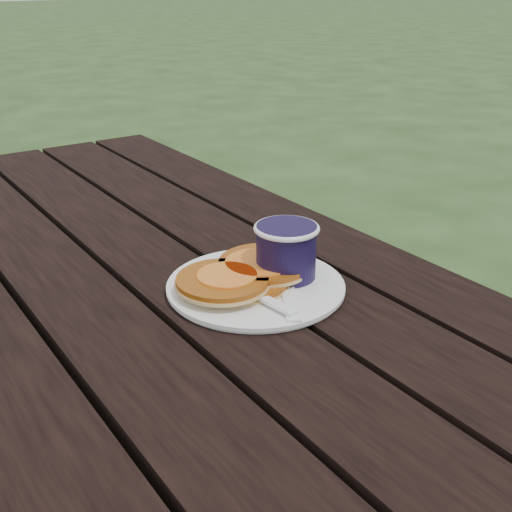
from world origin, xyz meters
TOP-DOWN VIEW (x-y plane):
  - picnic_table at (0.00, 0.00)m, footprint 1.36×1.80m
  - plate at (0.08, -0.13)m, footprint 0.32×0.32m
  - pancake_stack at (0.07, -0.11)m, footprint 0.22×0.15m
  - knife at (0.10, -0.18)m, footprint 0.11×0.16m
  - fork at (0.05, -0.19)m, footprint 0.05×0.16m
  - coffee_cup at (0.13, -0.13)m, footprint 0.10×0.10m

SIDE VIEW (x-z plane):
  - picnic_table at x=0.00m, z-range -0.01..0.74m
  - plate at x=0.08m, z-range 0.75..0.76m
  - knife at x=0.10m, z-range 0.76..0.76m
  - fork at x=0.05m, z-range 0.77..0.77m
  - pancake_stack at x=0.07m, z-range 0.76..0.79m
  - coffee_cup at x=0.13m, z-range 0.76..0.85m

